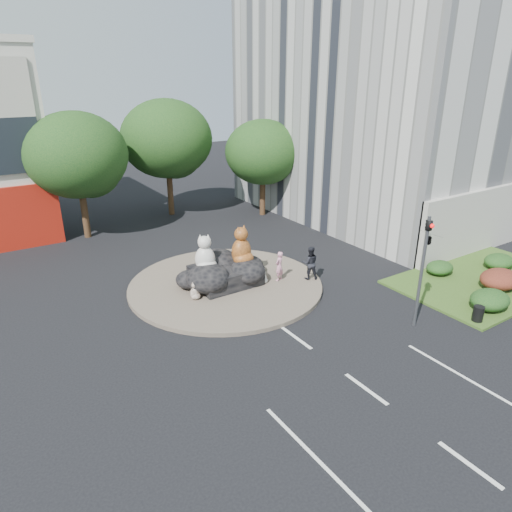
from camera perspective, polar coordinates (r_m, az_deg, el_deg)
The scene contains 20 objects.
ground at distance 17.14m, azimuth 13.58°, elevation -15.86°, with size 120.00×120.00×0.00m, color black.
roundabout_island at distance 23.88m, azimuth -3.81°, elevation -3.60°, with size 10.00×10.00×0.20m, color brown.
rock_plinth at distance 23.65m, azimuth -3.84°, elevation -2.39°, with size 3.20×2.60×0.90m, color black, non-canonical shape.
grass_verge at distance 27.37m, azimuth 26.72°, elevation -2.69°, with size 10.00×6.00×0.12m, color #2E4B19.
tree_left at distance 32.06m, azimuth -21.36°, elevation 11.20°, with size 6.46×6.46×8.27m.
tree_mid at distance 35.95m, azimuth -11.02°, elevation 13.74°, with size 6.84×6.84×8.76m.
tree_right at distance 35.39m, azimuth 0.88°, elevation 12.48°, with size 5.70×5.70×7.30m.
hedge_near_green at distance 23.87m, azimuth 27.19°, elevation -4.89°, with size 2.00×1.60×0.90m, color #113615.
hedge_red at distance 26.33m, azimuth 28.18°, elevation -2.57°, with size 2.20×1.76×0.99m, color #4E1914.
hedge_mid_green at distance 29.08m, azimuth 28.10°, elevation -0.59°, with size 1.80×1.44×0.81m, color #113615.
hedge_back_green at distance 26.87m, azimuth 21.98°, elevation -1.37°, with size 1.60×1.28×0.72m, color #113615.
traffic_light at distance 20.11m, azimuth 20.54°, elevation 0.93°, with size 0.44×1.24×5.00m.
street_lamp at distance 29.31m, azimuth 20.74°, elevation 9.03°, with size 2.34×0.22×8.06m.
cat_white at distance 22.75m, azimuth -6.41°, elevation 0.40°, with size 1.17×1.01×1.95m, color beige, non-canonical shape.
cat_tabby at distance 23.46m, azimuth -1.85°, elevation 1.40°, with size 1.26×1.09×2.09m, color #B36725, non-canonical shape.
kitten_calico at distance 22.19m, azimuth -7.66°, elevation -4.23°, with size 0.55×0.47×0.91m, color silver, non-canonical shape.
kitten_white at distance 23.69m, azimuth 0.94°, elevation -2.51°, with size 0.45×0.39×0.74m, color silver, non-canonical shape.
pedestrian_pink at distance 23.84m, azimuth 2.91°, elevation -1.26°, with size 0.58×0.38×1.59m, color pink.
pedestrian_dark at distance 24.09m, azimuth 6.75°, elevation -0.85°, with size 0.88×0.69×1.81m, color black.
litter_bin at distance 22.54m, azimuth 26.02°, elevation -6.49°, with size 0.47×0.47×0.70m, color black.
Camera 1 is at (-10.42, -8.93, 10.26)m, focal length 32.00 mm.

